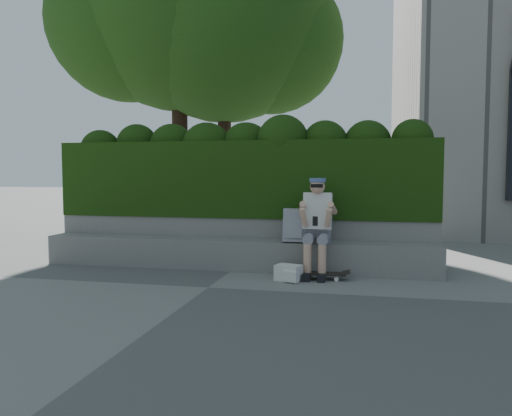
% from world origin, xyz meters
% --- Properties ---
extents(ground, '(80.00, 80.00, 0.00)m').
position_xyz_m(ground, '(0.00, 0.00, 0.00)').
color(ground, slate).
rests_on(ground, ground).
extents(bench_ledge, '(6.00, 0.45, 0.45)m').
position_xyz_m(bench_ledge, '(0.00, 1.25, 0.23)').
color(bench_ledge, gray).
rests_on(bench_ledge, ground).
extents(planter_wall, '(6.00, 0.50, 0.75)m').
position_xyz_m(planter_wall, '(0.00, 1.73, 0.38)').
color(planter_wall, gray).
rests_on(planter_wall, ground).
extents(hedge, '(6.00, 1.00, 1.20)m').
position_xyz_m(hedge, '(0.00, 1.95, 1.35)').
color(hedge, black).
rests_on(hedge, planter_wall).
extents(tree_left, '(4.99, 4.99, 7.66)m').
position_xyz_m(tree_left, '(-1.43, 5.76, 5.16)').
color(tree_left, black).
rests_on(tree_left, ground).
extents(tree_right, '(5.06, 5.06, 8.02)m').
position_xyz_m(tree_right, '(-2.51, 5.59, 5.47)').
color(tree_right, black).
rests_on(tree_right, ground).
extents(person, '(0.40, 0.76, 1.38)m').
position_xyz_m(person, '(1.27, 1.07, 0.75)').
color(person, gray).
rests_on(person, ground).
extents(skateboard, '(0.86, 0.25, 0.09)m').
position_xyz_m(skateboard, '(1.26, 0.79, 0.07)').
color(skateboard, black).
rests_on(skateboard, ground).
extents(backpack_plaid, '(0.33, 0.18, 0.48)m').
position_xyz_m(backpack_plaid, '(0.94, 1.15, 0.69)').
color(backpack_plaid, '#B3B3B9').
rests_on(backpack_plaid, bench_ledge).
extents(backpack_ground, '(0.39, 0.32, 0.21)m').
position_xyz_m(backpack_ground, '(0.93, 0.62, 0.11)').
color(backpack_ground, silver).
rests_on(backpack_ground, ground).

